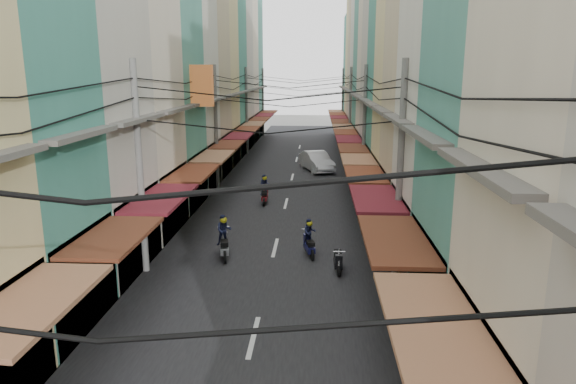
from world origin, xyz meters
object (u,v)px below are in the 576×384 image
at_px(market_umbrella, 478,296).
at_px(traffic_sign, 499,344).
at_px(bicycle, 486,312).
at_px(white_car, 317,171).

distance_m(market_umbrella, traffic_sign, 2.00).
bearing_deg(bicycle, white_car, 6.06).
height_order(bicycle, market_umbrella, market_umbrella).
relative_size(white_car, traffic_sign, 1.87).
distance_m(bicycle, traffic_sign, 6.49).
relative_size(market_umbrella, traffic_sign, 0.89).
height_order(market_umbrella, traffic_sign, traffic_sign).
relative_size(white_car, bicycle, 3.77).
relative_size(white_car, market_umbrella, 2.09).
bearing_deg(market_umbrella, bicycle, 67.44).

